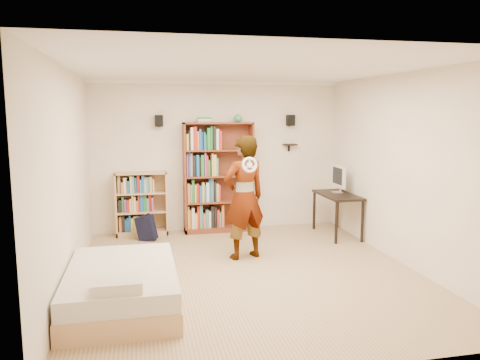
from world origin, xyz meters
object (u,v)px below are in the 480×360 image
object	(u,v)px
tall_bookshelf	(218,177)
low_bookshelf	(142,204)
computer_desk	(337,215)
daybed	(122,281)
person	(244,198)

from	to	relation	value
tall_bookshelf	low_bookshelf	size ratio (longest dim) A/B	1.77
tall_bookshelf	computer_desk	xyz separation A→B (m)	(1.98, -0.74, -0.62)
computer_desk	daybed	world-z (taller)	computer_desk
computer_desk	daybed	xyz separation A→B (m)	(-3.59, -2.30, -0.10)
computer_desk	daybed	bearing A→B (deg)	-147.36
low_bookshelf	person	xyz separation A→B (m)	(1.47, -1.66, 0.35)
low_bookshelf	daybed	xyz separation A→B (m)	(-0.24, -3.05, -0.28)
computer_desk	person	size ratio (longest dim) A/B	0.59
tall_bookshelf	person	xyz separation A→B (m)	(0.11, -1.65, -0.07)
computer_desk	person	bearing A→B (deg)	-154.16
daybed	person	size ratio (longest dim) A/B	1.02
tall_bookshelf	daybed	distance (m)	3.51
low_bookshelf	tall_bookshelf	bearing A→B (deg)	-0.61
low_bookshelf	daybed	world-z (taller)	low_bookshelf
low_bookshelf	computer_desk	world-z (taller)	low_bookshelf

